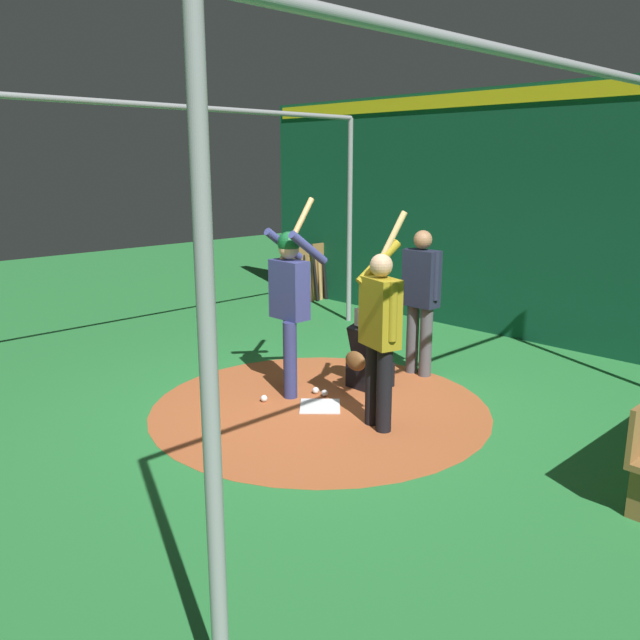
{
  "coord_description": "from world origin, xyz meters",
  "views": [
    {
      "loc": [
        4.47,
        4.6,
        2.53
      ],
      "look_at": [
        0.0,
        0.0,
        0.95
      ],
      "focal_mm": 36.33,
      "sensor_mm": 36.0,
      "label": 1
    }
  ],
  "objects_px": {
    "batter": "(290,296)",
    "baseball_1": "(324,393)",
    "home_plate": "(320,406)",
    "bat_rack": "(318,274)",
    "catcher": "(368,356)",
    "visitor": "(380,329)",
    "baseball_0": "(316,390)",
    "umpire": "(421,295)",
    "baseball_2": "(264,398)"
  },
  "relations": [
    {
      "from": "home_plate",
      "to": "catcher",
      "type": "xyz_separation_m",
      "value": [
        -0.82,
        -0.06,
        0.36
      ]
    },
    {
      "from": "bat_rack",
      "to": "baseball_1",
      "type": "relative_size",
      "value": 15.95
    },
    {
      "from": "catcher",
      "to": "baseball_1",
      "type": "height_order",
      "value": "catcher"
    },
    {
      "from": "batter",
      "to": "baseball_1",
      "type": "bearing_deg",
      "value": 111.15
    },
    {
      "from": "home_plate",
      "to": "umpire",
      "type": "xyz_separation_m",
      "value": [
        -1.63,
        0.04,
        0.97
      ]
    },
    {
      "from": "home_plate",
      "to": "batter",
      "type": "height_order",
      "value": "batter"
    },
    {
      "from": "home_plate",
      "to": "baseball_1",
      "type": "xyz_separation_m",
      "value": [
        -0.25,
        -0.19,
        0.03
      ]
    },
    {
      "from": "catcher",
      "to": "baseball_1",
      "type": "distance_m",
      "value": 0.67
    },
    {
      "from": "baseball_2",
      "to": "batter",
      "type": "bearing_deg",
      "value": -173.75
    },
    {
      "from": "catcher",
      "to": "baseball_2",
      "type": "bearing_deg",
      "value": -22.33
    },
    {
      "from": "visitor",
      "to": "baseball_2",
      "type": "bearing_deg",
      "value": -57.38
    },
    {
      "from": "baseball_1",
      "to": "home_plate",
      "type": "bearing_deg",
      "value": 37.01
    },
    {
      "from": "umpire",
      "to": "baseball_0",
      "type": "xyz_separation_m",
      "value": [
        1.38,
        -0.36,
        -0.94
      ]
    },
    {
      "from": "home_plate",
      "to": "baseball_2",
      "type": "height_order",
      "value": "baseball_2"
    },
    {
      "from": "batter",
      "to": "baseball_1",
      "type": "distance_m",
      "value": 1.14
    },
    {
      "from": "baseball_1",
      "to": "bat_rack",
      "type": "bearing_deg",
      "value": -133.31
    },
    {
      "from": "visitor",
      "to": "baseball_1",
      "type": "relative_size",
      "value": 27.96
    },
    {
      "from": "home_plate",
      "to": "baseball_2",
      "type": "relative_size",
      "value": 5.68
    },
    {
      "from": "umpire",
      "to": "baseball_0",
      "type": "height_order",
      "value": "umpire"
    },
    {
      "from": "home_plate",
      "to": "umpire",
      "type": "relative_size",
      "value": 0.24
    },
    {
      "from": "batter",
      "to": "catcher",
      "type": "bearing_deg",
      "value": 144.0
    },
    {
      "from": "bat_rack",
      "to": "baseball_1",
      "type": "height_order",
      "value": "bat_rack"
    },
    {
      "from": "catcher",
      "to": "baseball_1",
      "type": "xyz_separation_m",
      "value": [
        0.56,
        -0.13,
        -0.33
      ]
    },
    {
      "from": "umpire",
      "to": "visitor",
      "type": "xyz_separation_m",
      "value": [
        1.58,
        0.72,
        0.0
      ]
    },
    {
      "from": "baseball_0",
      "to": "baseball_2",
      "type": "relative_size",
      "value": 1.0
    },
    {
      "from": "bat_rack",
      "to": "baseball_0",
      "type": "relative_size",
      "value": 15.95
    },
    {
      "from": "catcher",
      "to": "umpire",
      "type": "height_order",
      "value": "umpire"
    },
    {
      "from": "baseball_0",
      "to": "baseball_2",
      "type": "distance_m",
      "value": 0.61
    },
    {
      "from": "catcher",
      "to": "visitor",
      "type": "xyz_separation_m",
      "value": [
        0.77,
        0.82,
        0.62
      ]
    },
    {
      "from": "baseball_0",
      "to": "baseball_1",
      "type": "bearing_deg",
      "value": 94.04
    },
    {
      "from": "baseball_2",
      "to": "catcher",
      "type": "bearing_deg",
      "value": 157.67
    },
    {
      "from": "batter",
      "to": "visitor",
      "type": "xyz_separation_m",
      "value": [
        0.06,
        1.34,
        -0.11
      ]
    },
    {
      "from": "bat_rack",
      "to": "baseball_2",
      "type": "bearing_deg",
      "value": 39.66
    },
    {
      "from": "visitor",
      "to": "baseball_2",
      "type": "distance_m",
      "value": 1.65
    },
    {
      "from": "baseball_1",
      "to": "baseball_0",
      "type": "bearing_deg",
      "value": -85.96
    },
    {
      "from": "visitor",
      "to": "catcher",
      "type": "bearing_deg",
      "value": -116.7
    },
    {
      "from": "batter",
      "to": "bat_rack",
      "type": "xyz_separation_m",
      "value": [
        -3.69,
        -3.37,
        -0.61
      ]
    },
    {
      "from": "bat_rack",
      "to": "home_plate",
      "type": "bearing_deg",
      "value": 46.13
    },
    {
      "from": "batter",
      "to": "home_plate",
      "type": "bearing_deg",
      "value": 79.67
    },
    {
      "from": "baseball_1",
      "to": "baseball_2",
      "type": "xyz_separation_m",
      "value": [
        0.58,
        -0.34,
        0.0
      ]
    },
    {
      "from": "home_plate",
      "to": "baseball_2",
      "type": "bearing_deg",
      "value": -58.22
    },
    {
      "from": "umpire",
      "to": "baseball_1",
      "type": "bearing_deg",
      "value": -9.56
    },
    {
      "from": "bat_rack",
      "to": "baseball_0",
      "type": "bearing_deg",
      "value": 45.6
    },
    {
      "from": "batter",
      "to": "catcher",
      "type": "xyz_separation_m",
      "value": [
        -0.71,
        0.52,
        -0.73
      ]
    },
    {
      "from": "umpire",
      "to": "bat_rack",
      "type": "distance_m",
      "value": 4.57
    },
    {
      "from": "home_plate",
      "to": "catcher",
      "type": "distance_m",
      "value": 0.9
    },
    {
      "from": "batter",
      "to": "baseball_1",
      "type": "relative_size",
      "value": 28.9
    },
    {
      "from": "baseball_0",
      "to": "visitor",
      "type": "bearing_deg",
      "value": 79.76
    },
    {
      "from": "catcher",
      "to": "baseball_0",
      "type": "height_order",
      "value": "catcher"
    },
    {
      "from": "umpire",
      "to": "bat_rack",
      "type": "xyz_separation_m",
      "value": [
        -2.17,
        -3.99,
        -0.49
      ]
    }
  ]
}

